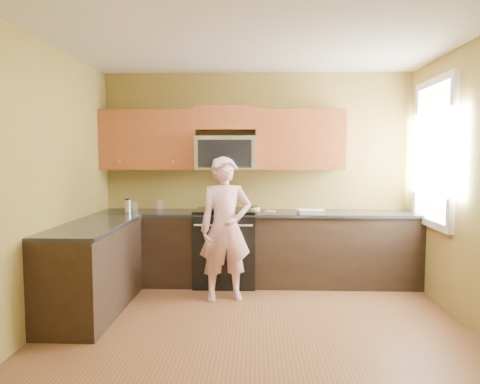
{
  "coord_description": "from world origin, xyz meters",
  "views": [
    {
      "loc": [
        -0.01,
        -3.83,
        1.61
      ],
      "look_at": [
        -0.2,
        1.3,
        1.2
      ],
      "focal_mm": 33.07,
      "sensor_mm": 36.0,
      "label": 1
    }
  ],
  "objects_px": {
    "frying_pan": "(219,210)",
    "butter_tub": "(255,212)",
    "stove": "(225,247)",
    "travel_mug": "(128,212)",
    "microwave": "(226,169)",
    "woman": "(226,229)"
  },
  "relations": [
    {
      "from": "frying_pan",
      "to": "butter_tub",
      "type": "bearing_deg",
      "value": 26.96
    },
    {
      "from": "stove",
      "to": "travel_mug",
      "type": "distance_m",
      "value": 1.3
    },
    {
      "from": "microwave",
      "to": "butter_tub",
      "type": "height_order",
      "value": "microwave"
    },
    {
      "from": "frying_pan",
      "to": "travel_mug",
      "type": "relative_size",
      "value": 3.02
    },
    {
      "from": "frying_pan",
      "to": "butter_tub",
      "type": "relative_size",
      "value": 4.14
    },
    {
      "from": "stove",
      "to": "microwave",
      "type": "distance_m",
      "value": 0.98
    },
    {
      "from": "stove",
      "to": "microwave",
      "type": "xyz_separation_m",
      "value": [
        0.0,
        0.12,
        0.97
      ]
    },
    {
      "from": "microwave",
      "to": "frying_pan",
      "type": "bearing_deg",
      "value": -109.6
    },
    {
      "from": "travel_mug",
      "to": "frying_pan",
      "type": "bearing_deg",
      "value": -1.98
    },
    {
      "from": "frying_pan",
      "to": "travel_mug",
      "type": "bearing_deg",
      "value": -166.2
    },
    {
      "from": "woman",
      "to": "frying_pan",
      "type": "bearing_deg",
      "value": 87.84
    },
    {
      "from": "woman",
      "to": "travel_mug",
      "type": "distance_m",
      "value": 1.4
    },
    {
      "from": "woman",
      "to": "butter_tub",
      "type": "relative_size",
      "value": 13.18
    },
    {
      "from": "woman",
      "to": "stove",
      "type": "bearing_deg",
      "value": 79.47
    },
    {
      "from": "butter_tub",
      "to": "travel_mug",
      "type": "height_order",
      "value": "travel_mug"
    },
    {
      "from": "microwave",
      "to": "travel_mug",
      "type": "distance_m",
      "value": 1.34
    },
    {
      "from": "butter_tub",
      "to": "travel_mug",
      "type": "bearing_deg",
      "value": -178.26
    },
    {
      "from": "frying_pan",
      "to": "travel_mug",
      "type": "xyz_separation_m",
      "value": [
        -1.15,
        0.04,
        -0.03
      ]
    },
    {
      "from": "stove",
      "to": "frying_pan",
      "type": "bearing_deg",
      "value": -132.05
    },
    {
      "from": "travel_mug",
      "to": "microwave",
      "type": "bearing_deg",
      "value": 7.77
    },
    {
      "from": "frying_pan",
      "to": "woman",
      "type": "bearing_deg",
      "value": -61.51
    },
    {
      "from": "microwave",
      "to": "frying_pan",
      "type": "distance_m",
      "value": 0.55
    }
  ]
}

